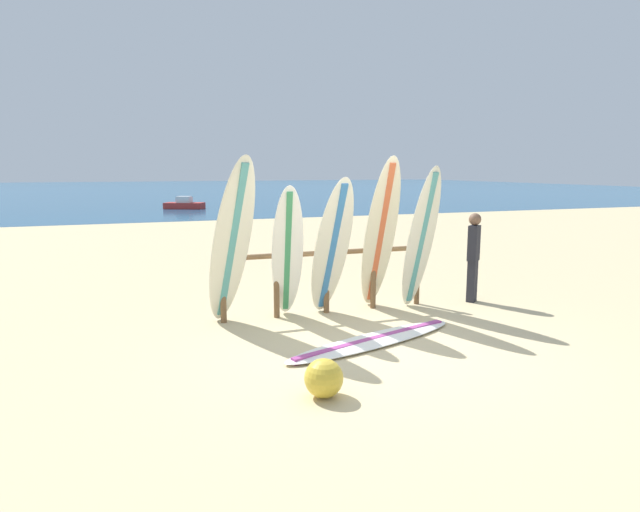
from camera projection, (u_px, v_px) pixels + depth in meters
name	position (u px, v px, depth m)	size (l,w,h in m)	color
ground_plane	(374.00, 349.00, 6.80)	(120.00, 120.00, 0.00)	#D3BC8C
ocean_water	(153.00, 189.00, 60.60)	(120.00, 80.00, 0.01)	#1E5984
surfboard_rack	(326.00, 270.00, 8.40)	(3.38, 0.09, 1.12)	brown
surfboard_leaning_far_left	(231.00, 244.00, 7.43)	(0.79, 1.29, 2.47)	silver
surfboard_leaning_left	(287.00, 254.00, 7.86)	(0.66, 1.12, 2.07)	white
surfboard_leaning_center_left	(332.00, 248.00, 8.01)	(0.58, 1.06, 2.18)	silver
surfboard_leaning_center	(380.00, 236.00, 8.34)	(0.64, 1.20, 2.48)	beige
surfboard_leaning_center_right	(421.00, 239.00, 8.45)	(0.51, 0.81, 2.34)	silver
surfboard_lying_on_sand	(374.00, 340.00, 7.03)	(2.88, 1.37, 0.08)	white
beachgoer_standing	(473.00, 253.00, 9.09)	(0.29, 0.28, 1.53)	#26262D
small_boat_offshore	(184.00, 204.00, 30.66)	(2.39, 1.82, 0.71)	#B22D28
beach_ball	(324.00, 378.00, 5.33)	(0.40, 0.40, 0.40)	gold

